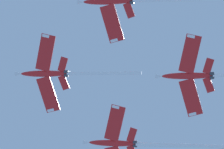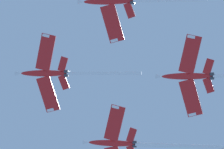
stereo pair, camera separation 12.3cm
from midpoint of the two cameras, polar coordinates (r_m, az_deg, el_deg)
name	(u,v)px [view 2 (the right image)]	position (r m, az deg, el deg)	size (l,w,h in m)	color
jet_lead	(57,73)	(127.88, -6.18, 0.14)	(29.97, 19.34, 7.10)	red
jet_left_wing	(124,1)	(122.53, 1.27, 8.16)	(28.82, 19.33, 7.04)	red
jet_right_wing	(134,144)	(129.66, 2.44, -7.69)	(32.96, 19.71, 7.79)	red
jet_slot	(203,76)	(123.19, 9.97, -0.17)	(31.50, 19.36, 6.87)	red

